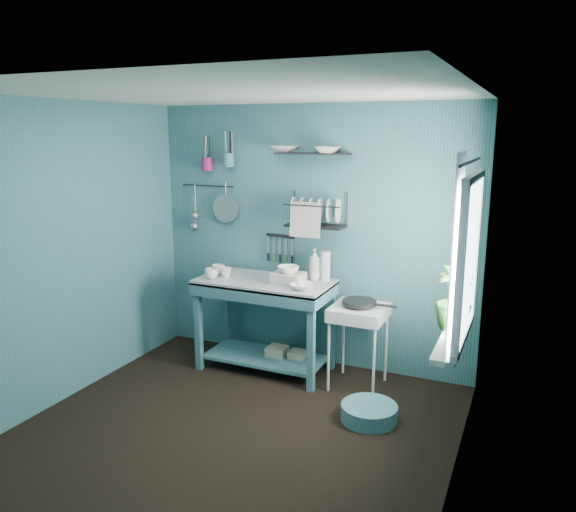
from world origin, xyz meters
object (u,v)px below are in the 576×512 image
at_px(mug_left, 211,274).
at_px(dish_rack, 316,210).
at_px(mug_mid, 226,272).
at_px(frying_pan, 359,302).
at_px(soap_bottle, 314,264).
at_px(hotplate_stand, 358,347).
at_px(utensil_cup_teal, 229,160).
at_px(potted_plant, 454,298).
at_px(utensil_cup_magenta, 207,164).
at_px(wash_tub, 288,278).
at_px(work_counter, 265,325).
at_px(water_bottle, 325,266).
at_px(floor_basin, 369,413).
at_px(mug_right, 218,270).
at_px(storage_tin_small, 297,361).
at_px(colander, 225,209).
at_px(storage_tin_large, 277,358).

distance_m(mug_left, dish_rack, 1.15).
relative_size(mug_mid, frying_pan, 0.33).
xyz_separation_m(soap_bottle, hotplate_stand, (0.50, -0.19, -0.66)).
distance_m(utensil_cup_teal, potted_plant, 2.61).
relative_size(soap_bottle, utensil_cup_magenta, 2.30).
bearing_deg(wash_tub, work_counter, 175.43).
bearing_deg(potted_plant, frying_pan, 150.42).
xyz_separation_m(water_bottle, floor_basin, (0.67, -0.78, -0.96)).
distance_m(mug_left, frying_pan, 1.42).
xyz_separation_m(mug_right, utensil_cup_teal, (-0.04, 0.32, 1.03)).
relative_size(frying_pan, storage_tin_small, 1.50).
bearing_deg(potted_plant, hotplate_stand, 150.42).
xyz_separation_m(work_counter, floor_basin, (1.19, -0.56, -0.38)).
bearing_deg(storage_tin_small, frying_pan, -6.83).
height_order(mug_left, dish_rack, dish_rack).
bearing_deg(water_bottle, colander, 173.50).
xyz_separation_m(frying_pan, dish_rack, (-0.52, 0.26, 0.75)).
xyz_separation_m(work_counter, mug_left, (-0.48, -0.16, 0.49)).
bearing_deg(soap_bottle, storage_tin_small, -135.00).
relative_size(dish_rack, storage_tin_large, 2.50).
bearing_deg(utensil_cup_teal, utensil_cup_magenta, 180.00).
relative_size(mug_left, floor_basin, 0.27).
bearing_deg(storage_tin_small, storage_tin_large, -171.47).
height_order(dish_rack, colander, dish_rack).
xyz_separation_m(potted_plant, storage_tin_large, (-1.67, 0.53, -0.95)).
bearing_deg(storage_tin_large, hotplate_stand, -3.08).
xyz_separation_m(work_counter, utensil_cup_teal, (-0.54, 0.32, 1.53)).
xyz_separation_m(dish_rack, potted_plant, (1.37, -0.75, -0.47)).
distance_m(mug_left, storage_tin_large, 1.03).
distance_m(mug_right, wash_tub, 0.75).
relative_size(frying_pan, utensil_cup_teal, 2.31).
height_order(potted_plant, floor_basin, potted_plant).
bearing_deg(floor_basin, frying_pan, 115.99).
height_order(water_bottle, storage_tin_small, water_bottle).
xyz_separation_m(hotplate_stand, utensil_cup_teal, (-1.46, 0.31, 1.60)).
bearing_deg(mug_mid, colander, 119.22).
distance_m(soap_bottle, colander, 1.13).
relative_size(mug_mid, dish_rack, 0.18).
relative_size(work_counter, wash_tub, 4.48).
relative_size(frying_pan, floor_basin, 0.67).
bearing_deg(soap_bottle, mug_left, -158.20).
distance_m(mug_left, wash_tub, 0.74).
distance_m(water_bottle, colander, 1.22).
bearing_deg(colander, storage_tin_small, -16.47).
bearing_deg(mug_right, soap_bottle, 12.26).
distance_m(mug_mid, colander, 0.72).
distance_m(hotplate_stand, storage_tin_large, 0.86).
xyz_separation_m(water_bottle, utensil_cup_teal, (-1.06, 0.10, 0.94)).
relative_size(hotplate_stand, colander, 2.67).
relative_size(potted_plant, storage_tin_small, 2.35).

